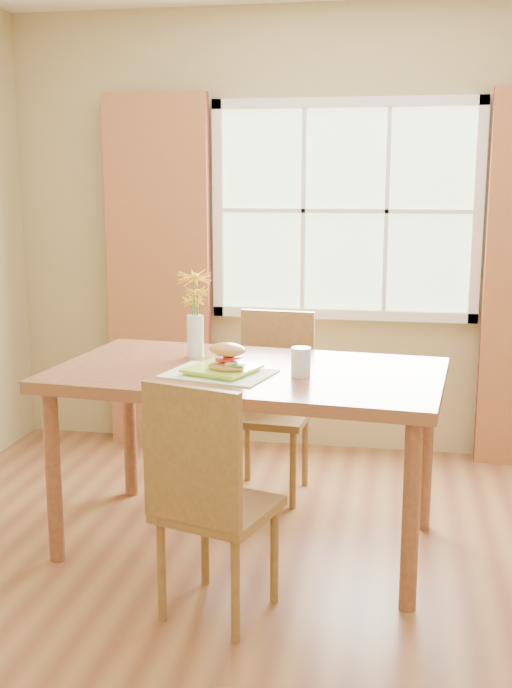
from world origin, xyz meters
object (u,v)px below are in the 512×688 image
object	(u,v)px
water_glass	(301,363)
flower_vase	(195,305)
chair_far	(273,394)
croissant_sandwich	(227,358)
chair_near	(207,493)
dining_table	(248,388)

from	to	relation	value
water_glass	flower_vase	size ratio (longest dim) A/B	0.31
chair_far	croissant_sandwich	bearing A→B (deg)	-90.35
chair_far	water_glass	world-z (taller)	chair_far
chair_near	chair_far	world-z (taller)	chair_far
flower_vase	dining_table	bearing A→B (deg)	-34.88
chair_near	chair_far	distance (m)	1.41
croissant_sandwich	chair_far	bearing A→B (deg)	98.73
dining_table	chair_far	xyz separation A→B (m)	(0.01, 0.71, -0.22)
water_glass	chair_far	bearing A→B (deg)	107.05
chair_near	flower_vase	world-z (taller)	flower_vase
dining_table	croissant_sandwich	world-z (taller)	croissant_sandwich
flower_vase	chair_far	bearing A→B (deg)	58.82
dining_table	flower_vase	bearing A→B (deg)	150.82
chair_far	water_glass	size ratio (longest dim) A/B	7.68
dining_table	chair_near	distance (m)	0.74
croissant_sandwich	chair_near	bearing A→B (deg)	-72.65
dining_table	chair_near	world-z (taller)	chair_near
dining_table	chair_far	size ratio (longest dim) A/B	1.85
chair_far	water_glass	distance (m)	0.92
dining_table	chair_far	bearing A→B (deg)	95.18
dining_table	croissant_sandwich	size ratio (longest dim) A/B	9.38
chair_near	water_glass	bearing A→B (deg)	82.54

